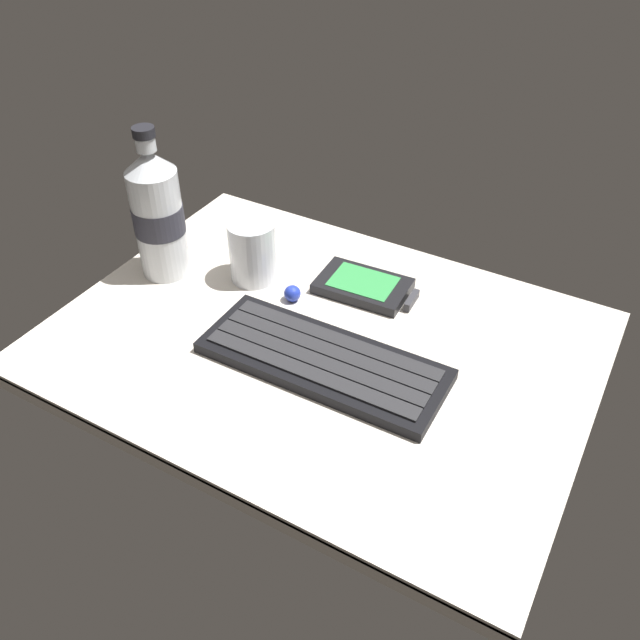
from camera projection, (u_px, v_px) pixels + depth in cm
name	position (u px, v px, depth cm)	size (l,w,h in cm)	color
ground_plane	(319.00, 346.00, 82.07)	(64.00, 48.00, 2.80)	beige
keyboard	(323.00, 360.00, 77.49)	(29.11, 11.29, 1.70)	black
handheld_device	(367.00, 287.00, 88.63)	(13.09, 8.23, 1.50)	black
juice_cup	(253.00, 253.00, 89.22)	(6.40, 6.40, 8.50)	silver
water_bottle	(158.00, 214.00, 87.23)	(6.73, 6.73, 20.80)	silver
trackball_mouse	(292.00, 293.00, 86.96)	(2.20, 2.20, 2.20)	#2338B2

